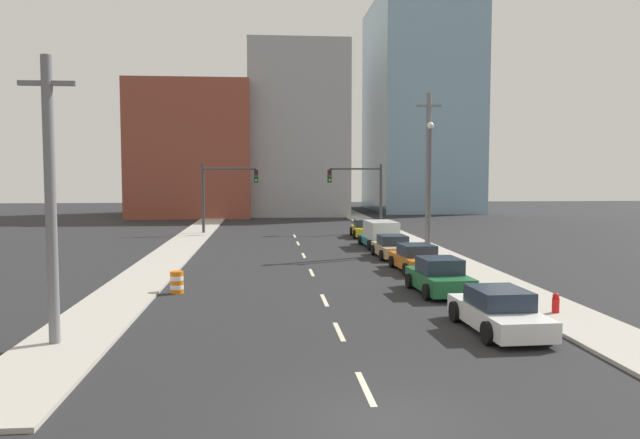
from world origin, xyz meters
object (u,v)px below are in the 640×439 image
object	(u,v)px
sedan_orange	(417,259)
sedan_yellow	(365,229)
sedan_tan	(393,247)
traffic_signal_left	(220,188)
sedan_white	(499,312)
fire_hydrant	(556,305)
utility_pole_left_near	(50,199)
box_truck_teal	(381,235)
utility_pole_right_mid	(428,171)
sedan_green	(439,277)
traffic_signal_right	(365,188)
street_lamp	(430,178)
traffic_barrel	(177,282)

from	to	relation	value
sedan_orange	sedan_yellow	distance (m)	17.79
sedan_tan	traffic_signal_left	bearing A→B (deg)	124.24
traffic_signal_left	sedan_white	xyz separation A→B (m)	(11.32, -33.99, -3.23)
fire_hydrant	utility_pole_left_near	bearing A→B (deg)	-171.09
sedan_orange	box_truck_teal	bearing A→B (deg)	86.61
fire_hydrant	sedan_white	distance (m)	3.48
utility_pole_right_mid	sedan_green	distance (m)	14.93
sedan_green	traffic_signal_right	bearing A→B (deg)	85.19
utility_pole_right_mid	street_lamp	size ratio (longest dim) A/B	1.23
utility_pole_left_near	sedan_orange	xyz separation A→B (m)	(14.06, 13.23, -3.71)
traffic_signal_left	traffic_signal_right	xyz separation A→B (m)	(12.38, 0.00, 0.00)
fire_hydrant	sedan_tan	bearing A→B (deg)	99.47
sedan_orange	traffic_signal_left	bearing A→B (deg)	115.60
traffic_signal_left	traffic_signal_right	bearing A→B (deg)	0.00
traffic_signal_right	sedan_orange	xyz separation A→B (m)	(-0.65, -21.38, -3.24)
utility_pole_right_mid	sedan_white	size ratio (longest dim) A/B	2.15
utility_pole_right_mid	sedan_green	bearing A→B (deg)	-102.67
traffic_signal_left	traffic_signal_right	world-z (taller)	same
sedan_green	sedan_yellow	size ratio (longest dim) A/B	0.96
utility_pole_right_mid	box_truck_teal	world-z (taller)	utility_pole_right_mid
utility_pole_left_near	street_lamp	bearing A→B (deg)	50.67
sedan_tan	box_truck_teal	bearing A→B (deg)	85.99
sedan_green	sedan_white	bearing A→B (deg)	-91.41
traffic_barrel	sedan_white	distance (m)	13.49
sedan_tan	traffic_barrel	bearing A→B (deg)	-138.98
sedan_yellow	sedan_white	bearing A→B (deg)	-88.50
traffic_signal_right	sedan_green	world-z (taller)	traffic_signal_right
fire_hydrant	sedan_orange	distance (m)	10.92
utility_pole_left_near	street_lamp	distance (m)	26.14
utility_pole_right_mid	sedan_orange	xyz separation A→B (m)	(-2.60, -7.76, -4.60)
box_truck_teal	sedan_orange	bearing A→B (deg)	-92.46
traffic_signal_left	utility_pole_left_near	size ratio (longest dim) A/B	0.70
street_lamp	sedan_green	size ratio (longest dim) A/B	1.95
utility_pole_left_near	sedan_yellow	world-z (taller)	utility_pole_left_near
street_lamp	box_truck_teal	xyz separation A→B (m)	(-2.46, 3.60, -3.95)
sedan_white	box_truck_teal	size ratio (longest dim) A/B	0.87
street_lamp	sedan_white	xyz separation A→B (m)	(-2.92, -19.60, -4.18)
utility_pole_left_near	sedan_white	world-z (taller)	utility_pole_left_near
traffic_barrel	street_lamp	world-z (taller)	street_lamp
sedan_yellow	fire_hydrant	bearing A→B (deg)	-82.82
sedan_green	utility_pole_left_near	bearing A→B (deg)	-154.66
street_lamp	fire_hydrant	distance (m)	18.17
traffic_barrel	sedan_green	distance (m)	11.18
utility_pole_right_mid	sedan_tan	size ratio (longest dim) A/B	2.41
utility_pole_left_near	utility_pole_right_mid	size ratio (longest dim) A/B	0.83
utility_pole_right_mid	sedan_white	xyz separation A→B (m)	(-3.01, -20.37, -4.59)
traffic_barrel	street_lamp	bearing A→B (deg)	40.64
utility_pole_right_mid	traffic_barrel	distance (m)	19.83
sedan_green	sedan_tan	distance (m)	11.40
utility_pole_left_near	street_lamp	xyz separation A→B (m)	(16.57, 20.22, 0.48)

